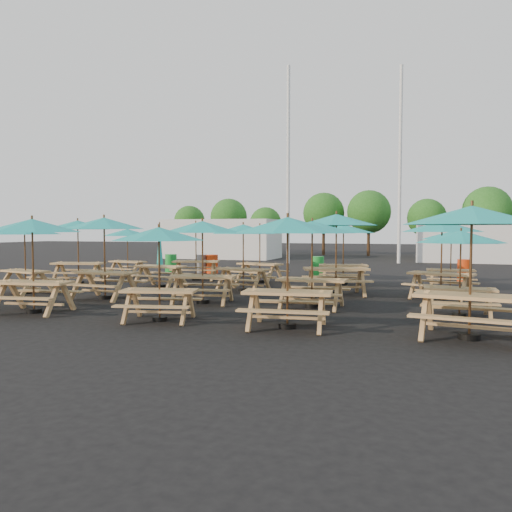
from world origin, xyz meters
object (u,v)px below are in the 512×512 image
(picnic_unit_17, at_px, (461,241))
(picnic_unit_16, at_px, (472,222))
(picnic_unit_11, at_px, (260,232))
(picnic_unit_14, at_px, (336,224))
(waste_bin_1, at_px, (201,264))
(picnic_unit_2, at_px, (78,228))
(picnic_unit_8, at_px, (159,238))
(picnic_unit_9, at_px, (202,231))
(picnic_unit_19, at_px, (451,238))
(waste_bin_2, at_px, (212,264))
(picnic_unit_1, at_px, (25,233))
(waste_bin_3, at_px, (318,266))
(picnic_unit_13, at_px, (312,231))
(picnic_unit_7, at_px, (196,229))
(waste_bin_4, at_px, (464,270))
(picnic_unit_6, at_px, (160,261))
(picnic_unit_18, at_px, (442,230))
(picnic_unit_10, at_px, (243,232))
(picnic_unit_5, at_px, (104,227))
(picnic_unit_4, at_px, (32,230))
(picnic_unit_15, at_px, (343,232))
(waste_bin_0, at_px, (171,263))
(picnic_unit_3, at_px, (127,235))
(picnic_unit_12, at_px, (288,230))

(picnic_unit_17, bearing_deg, picnic_unit_16, -89.74)
(picnic_unit_11, bearing_deg, picnic_unit_14, -22.48)
(waste_bin_1, bearing_deg, picnic_unit_2, -113.01)
(picnic_unit_8, xyz_separation_m, picnic_unit_9, (-0.20, 2.80, 0.16))
(picnic_unit_16, bearing_deg, picnic_unit_19, 98.00)
(waste_bin_2, bearing_deg, picnic_unit_8, -72.40)
(picnic_unit_1, bearing_deg, picnic_unit_8, -9.06)
(waste_bin_3, bearing_deg, picnic_unit_13, -79.99)
(picnic_unit_17, distance_m, waste_bin_2, 13.76)
(picnic_unit_9, relative_size, waste_bin_1, 2.98)
(picnic_unit_7, xyz_separation_m, picnic_unit_17, (9.58, -5.96, -0.28))
(picnic_unit_13, bearing_deg, waste_bin_4, 63.82)
(picnic_unit_1, relative_size, waste_bin_1, 3.09)
(picnic_unit_19, bearing_deg, picnic_unit_6, -165.25)
(picnic_unit_14, distance_m, picnic_unit_18, 3.12)
(picnic_unit_8, bearing_deg, picnic_unit_11, 80.13)
(picnic_unit_2, relative_size, picnic_unit_10, 1.11)
(picnic_unit_5, relative_size, picnic_unit_10, 0.98)
(picnic_unit_14, height_order, picnic_unit_17, picnic_unit_14)
(picnic_unit_13, bearing_deg, picnic_unit_4, -154.35)
(picnic_unit_18, xyz_separation_m, waste_bin_1, (-10.46, 6.02, -1.60))
(picnic_unit_8, bearing_deg, picnic_unit_15, 59.53)
(picnic_unit_19, bearing_deg, picnic_unit_5, -150.08)
(picnic_unit_2, bearing_deg, picnic_unit_1, -98.15)
(picnic_unit_4, relative_size, picnic_unit_7, 0.92)
(waste_bin_0, bearing_deg, picnic_unit_3, -102.90)
(picnic_unit_8, height_order, picnic_unit_10, picnic_unit_10)
(picnic_unit_16, height_order, picnic_unit_17, picnic_unit_16)
(picnic_unit_9, xyz_separation_m, waste_bin_0, (-5.60, 8.77, -1.59))
(picnic_unit_2, distance_m, waste_bin_3, 10.08)
(picnic_unit_1, bearing_deg, picnic_unit_14, 31.71)
(picnic_unit_12, bearing_deg, picnic_unit_3, 131.07)
(picnic_unit_8, bearing_deg, picnic_unit_6, 106.71)
(picnic_unit_12, bearing_deg, picnic_unit_16, -5.63)
(picnic_unit_2, relative_size, picnic_unit_16, 1.01)
(picnic_unit_3, height_order, picnic_unit_4, picnic_unit_4)
(picnic_unit_9, relative_size, picnic_unit_16, 0.92)
(picnic_unit_12, xyz_separation_m, picnic_unit_13, (-0.07, 2.83, -0.03))
(waste_bin_2, bearing_deg, picnic_unit_3, -131.96)
(picnic_unit_3, xyz_separation_m, picnic_unit_8, (6.43, -8.81, 0.02))
(picnic_unit_2, height_order, picnic_unit_4, picnic_unit_2)
(picnic_unit_5, xyz_separation_m, picnic_unit_9, (3.12, 0.10, -0.11))
(picnic_unit_18, distance_m, waste_bin_1, 12.18)
(waste_bin_0, bearing_deg, picnic_unit_1, -94.72)
(picnic_unit_6, xyz_separation_m, picnic_unit_8, (3.23, -5.87, 0.91))
(picnic_unit_10, height_order, picnic_unit_11, picnic_unit_10)
(picnic_unit_6, bearing_deg, picnic_unit_12, -36.51)
(picnic_unit_10, bearing_deg, picnic_unit_15, 54.96)
(picnic_unit_10, relative_size, picnic_unit_14, 0.82)
(picnic_unit_9, xyz_separation_m, waste_bin_1, (-4.08, 8.96, -1.59))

